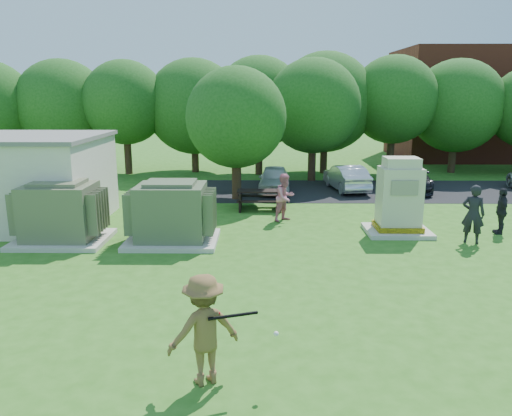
{
  "coord_description": "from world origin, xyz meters",
  "views": [
    {
      "loc": [
        0.19,
        -11.47,
        4.91
      ],
      "look_at": [
        0.0,
        4.0,
        1.3
      ],
      "focal_mm": 35.0,
      "sensor_mm": 36.0,
      "label": 1
    }
  ],
  "objects_px": {
    "transformer_left": "(60,214)",
    "generator_cabinet": "(399,201)",
    "car_silver_a": "(346,177)",
    "person_by_generator": "(473,214)",
    "person_walking_right": "(501,211)",
    "car_white": "(274,179)",
    "batter": "(204,330)",
    "car_dark": "(408,176)",
    "transformer_right": "(172,214)",
    "person_at_picnic": "(285,197)",
    "picnic_table": "(260,197)"
  },
  "relations": [
    {
      "from": "generator_cabinet",
      "to": "car_dark",
      "type": "bearing_deg",
      "value": 72.08
    },
    {
      "from": "person_by_generator",
      "to": "car_dark",
      "type": "bearing_deg",
      "value": -68.28
    },
    {
      "from": "car_silver_a",
      "to": "generator_cabinet",
      "type": "bearing_deg",
      "value": 85.0
    },
    {
      "from": "batter",
      "to": "picnic_table",
      "type": "bearing_deg",
      "value": -119.53
    },
    {
      "from": "generator_cabinet",
      "to": "person_by_generator",
      "type": "relative_size",
      "value": 1.37
    },
    {
      "from": "transformer_left",
      "to": "generator_cabinet",
      "type": "xyz_separation_m",
      "value": [
        11.51,
        1.2,
        0.21
      ]
    },
    {
      "from": "batter",
      "to": "person_walking_right",
      "type": "distance_m",
      "value": 13.32
    },
    {
      "from": "transformer_left",
      "to": "transformer_right",
      "type": "distance_m",
      "value": 3.7
    },
    {
      "from": "transformer_right",
      "to": "generator_cabinet",
      "type": "relative_size",
      "value": 1.11
    },
    {
      "from": "batter",
      "to": "car_silver_a",
      "type": "distance_m",
      "value": 18.21
    },
    {
      "from": "person_at_picnic",
      "to": "car_silver_a",
      "type": "distance_m",
      "value": 7.16
    },
    {
      "from": "generator_cabinet",
      "to": "person_walking_right",
      "type": "xyz_separation_m",
      "value": [
        3.61,
        0.0,
        -0.37
      ]
    },
    {
      "from": "person_by_generator",
      "to": "person_walking_right",
      "type": "xyz_separation_m",
      "value": [
        1.47,
        1.16,
        -0.17
      ]
    },
    {
      "from": "person_by_generator",
      "to": "car_dark",
      "type": "xyz_separation_m",
      "value": [
        0.54,
        9.43,
        -0.28
      ]
    },
    {
      "from": "transformer_right",
      "to": "car_dark",
      "type": "relative_size",
      "value": 0.61
    },
    {
      "from": "transformer_left",
      "to": "car_silver_a",
      "type": "relative_size",
      "value": 0.76
    },
    {
      "from": "transformer_left",
      "to": "picnic_table",
      "type": "xyz_separation_m",
      "value": [
        6.61,
        4.84,
        -0.45
      ]
    },
    {
      "from": "batter",
      "to": "car_silver_a",
      "type": "bearing_deg",
      "value": -132.46
    },
    {
      "from": "person_at_picnic",
      "to": "car_dark",
      "type": "distance_m",
      "value": 9.31
    },
    {
      "from": "batter",
      "to": "car_silver_a",
      "type": "height_order",
      "value": "batter"
    },
    {
      "from": "batter",
      "to": "person_at_picnic",
      "type": "xyz_separation_m",
      "value": [
        1.87,
        11.14,
        -0.05
      ]
    },
    {
      "from": "transformer_right",
      "to": "person_walking_right",
      "type": "xyz_separation_m",
      "value": [
        11.43,
        1.2,
        -0.15
      ]
    },
    {
      "from": "transformer_right",
      "to": "picnic_table",
      "type": "height_order",
      "value": "transformer_right"
    },
    {
      "from": "person_by_generator",
      "to": "car_white",
      "type": "bearing_deg",
      "value": -28.86
    },
    {
      "from": "transformer_left",
      "to": "person_at_picnic",
      "type": "height_order",
      "value": "transformer_left"
    },
    {
      "from": "transformer_left",
      "to": "person_walking_right",
      "type": "distance_m",
      "value": 15.17
    },
    {
      "from": "transformer_right",
      "to": "car_white",
      "type": "relative_size",
      "value": 0.8
    },
    {
      "from": "person_at_picnic",
      "to": "car_white",
      "type": "bearing_deg",
      "value": 49.79
    },
    {
      "from": "picnic_table",
      "to": "transformer_left",
      "type": "bearing_deg",
      "value": -143.81
    },
    {
      "from": "transformer_right",
      "to": "person_by_generator",
      "type": "height_order",
      "value": "transformer_right"
    },
    {
      "from": "batter",
      "to": "car_silver_a",
      "type": "relative_size",
      "value": 0.5
    },
    {
      "from": "person_by_generator",
      "to": "generator_cabinet",
      "type": "bearing_deg",
      "value": -3.39
    },
    {
      "from": "person_by_generator",
      "to": "car_white",
      "type": "xyz_separation_m",
      "value": [
        -6.34,
        8.68,
        -0.34
      ]
    },
    {
      "from": "transformer_left",
      "to": "picnic_table",
      "type": "relative_size",
      "value": 1.54
    },
    {
      "from": "person_by_generator",
      "to": "car_white",
      "type": "relative_size",
      "value": 0.52
    },
    {
      "from": "person_by_generator",
      "to": "car_silver_a",
      "type": "xyz_separation_m",
      "value": [
        -2.66,
        9.15,
        -0.33
      ]
    },
    {
      "from": "person_by_generator",
      "to": "person_at_picnic",
      "type": "relative_size",
      "value": 1.06
    },
    {
      "from": "car_white",
      "to": "person_by_generator",
      "type": "bearing_deg",
      "value": -50.97
    },
    {
      "from": "person_walking_right",
      "to": "car_dark",
      "type": "height_order",
      "value": "person_walking_right"
    },
    {
      "from": "person_by_generator",
      "to": "person_walking_right",
      "type": "height_order",
      "value": "person_by_generator"
    },
    {
      "from": "picnic_table",
      "to": "car_dark",
      "type": "xyz_separation_m",
      "value": [
        7.58,
        4.64,
        0.19
      ]
    },
    {
      "from": "person_walking_right",
      "to": "car_dark",
      "type": "distance_m",
      "value": 8.33
    },
    {
      "from": "batter",
      "to": "car_white",
      "type": "bearing_deg",
      "value": -120.97
    },
    {
      "from": "car_silver_a",
      "to": "batter",
      "type": "bearing_deg",
      "value": 64.43
    },
    {
      "from": "batter",
      "to": "car_dark",
      "type": "bearing_deg",
      "value": -141.18
    },
    {
      "from": "picnic_table",
      "to": "batter",
      "type": "distance_m",
      "value": 13.1
    },
    {
      "from": "generator_cabinet",
      "to": "car_white",
      "type": "relative_size",
      "value": 0.72
    },
    {
      "from": "person_at_picnic",
      "to": "person_walking_right",
      "type": "height_order",
      "value": "person_at_picnic"
    },
    {
      "from": "batter",
      "to": "person_by_generator",
      "type": "xyz_separation_m",
      "value": [
        7.94,
        8.27,
        0.0
      ]
    },
    {
      "from": "person_walking_right",
      "to": "car_dark",
      "type": "relative_size",
      "value": 0.33
    }
  ]
}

